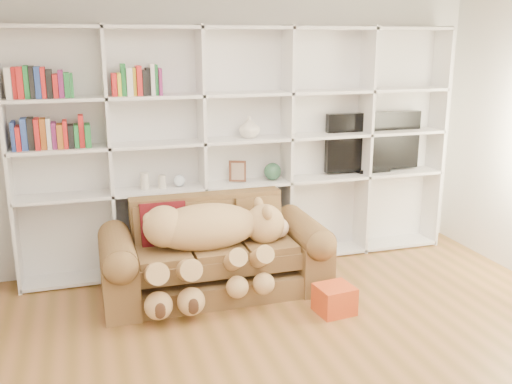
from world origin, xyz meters
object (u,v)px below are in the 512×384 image
object	(u,v)px
sofa	(215,258)
tv	(373,143)
teddy_bear	(209,238)
gift_box	(334,299)

from	to	relation	value
sofa	tv	distance (m)	2.21
sofa	tv	bearing A→B (deg)	18.52
teddy_bear	gift_box	xyz separation A→B (m)	(0.96, -0.57, -0.46)
gift_box	tv	size ratio (longest dim) A/B	0.27
sofa	teddy_bear	bearing A→B (deg)	-116.81
gift_box	tv	distance (m)	2.04
sofa	tv	size ratio (longest dim) A/B	1.85
teddy_bear	gift_box	world-z (taller)	teddy_bear
teddy_bear	tv	size ratio (longest dim) A/B	1.28
tv	gift_box	bearing A→B (deg)	-127.31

